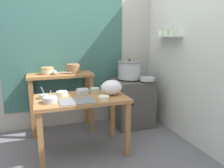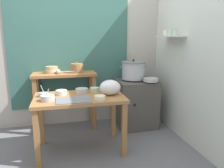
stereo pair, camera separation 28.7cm
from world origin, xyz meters
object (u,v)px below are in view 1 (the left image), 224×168
back_shelf_table (61,88)px  prep_bowl_2 (82,91)px  ladle (55,73)px  wide_pan (147,79)px  clay_pot (73,69)px  prep_bowl_1 (50,100)px  prep_bowl_4 (95,90)px  plastic_bag (112,87)px  prep_bowl_6 (106,88)px  prep_bowl_5 (44,96)px  bowl_stack_enamel (47,71)px  prep_bowl_3 (62,93)px  steamer_pot (129,70)px  prep_table (81,106)px  serving_tray (77,101)px  prep_bowl_0 (104,98)px  stove_block (131,102)px

back_shelf_table → prep_bowl_2: back_shelf_table is taller
ladle → wide_pan: (1.35, -0.29, -0.13)m
clay_pot → prep_bowl_1: clay_pot is taller
prep_bowl_4 → clay_pot: bearing=108.5°
clay_pot → plastic_bag: 0.85m
prep_bowl_1 → prep_bowl_6: size_ratio=1.13×
plastic_bag → prep_bowl_5: plastic_bag is taller
ladle → prep_bowl_2: ladle is taller
bowl_stack_enamel → prep_bowl_6: 0.93m
ladle → prep_bowl_3: ladle is taller
steamer_pot → prep_bowl_1: 1.49m
ladle → prep_bowl_3: (0.02, -0.53, -0.18)m
prep_bowl_4 → plastic_bag: bearing=-50.4°
prep_table → clay_pot: bearing=87.4°
prep_bowl_2 → serving_tray: bearing=-112.0°
steamer_pot → bowl_stack_enamel: steamer_pot is taller
clay_pot → prep_bowl_3: bearing=-112.2°
clay_pot → prep_bowl_2: clay_pot is taller
clay_pot → prep_bowl_6: bearing=-54.9°
plastic_bag → wide_pan: (0.72, 0.39, -0.01)m
prep_table → bowl_stack_enamel: bowl_stack_enamel is taller
prep_bowl_2 → wide_pan: bearing=12.2°
clay_pot → prep_bowl_4: size_ratio=1.56×
prep_table → back_shelf_table: bearing=102.3°
plastic_bag → prep_bowl_6: 0.26m
prep_table → prep_bowl_0: bearing=-46.2°
prep_bowl_0 → prep_bowl_2: (-0.17, 0.37, 0.00)m
steamer_pot → plastic_bag: size_ratio=1.61×
prep_table → prep_bowl_6: prep_bowl_6 is taller
stove_block → prep_bowl_0: bearing=-131.5°
prep_bowl_5 → prep_bowl_6: prep_bowl_5 is taller
bowl_stack_enamel → prep_bowl_5: (-0.09, -0.69, -0.20)m
prep_table → stove_block: bearing=32.4°
prep_table → steamer_pot: (0.91, 0.63, 0.31)m
wide_pan → prep_bowl_5: prep_bowl_5 is taller
steamer_pot → prep_bowl_1: (-1.28, -0.74, -0.17)m
serving_tray → prep_bowl_5: bearing=144.1°
prep_bowl_6 → serving_tray: bearing=-139.2°
prep_bowl_4 → prep_bowl_6: prep_bowl_6 is taller
serving_tray → prep_bowl_2: prep_bowl_2 is taller
prep_table → back_shelf_table: back_shelf_table is taller
bowl_stack_enamel → plastic_bag: bearing=-47.5°
prep_bowl_2 → steamer_pot: bearing=29.0°
wide_pan → prep_bowl_2: size_ratio=1.37×
stove_block → prep_bowl_3: (-1.17, -0.48, 0.37)m
plastic_bag → ladle: bearing=132.5°
steamer_pot → clay_pot: bearing=172.9°
wide_pan → prep_bowl_3: size_ratio=1.64×
wide_pan → prep_bowl_6: wide_pan is taller
clay_pot → prep_bowl_1: size_ratio=1.26×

